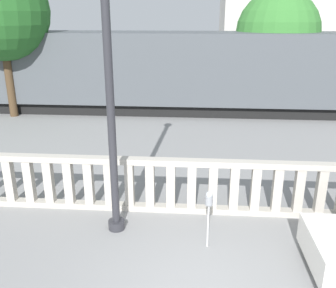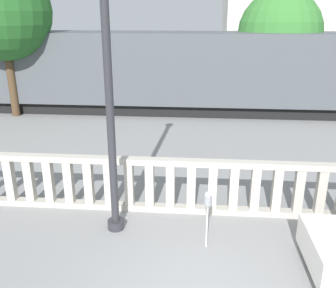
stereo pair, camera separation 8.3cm
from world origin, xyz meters
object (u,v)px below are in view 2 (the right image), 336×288
parking_meter (208,204)px  lamppost (109,92)px  tree_left (279,33)px  tree_right (2,12)px  train_near (112,70)px

parking_meter → lamppost: bearing=165.5°
tree_left → lamppost: bearing=-114.9°
tree_right → lamppost: bearing=-53.6°
train_near → tree_right: size_ratio=4.19×
parking_meter → tree_left: tree_left is taller
train_near → tree_right: tree_right is taller
parking_meter → tree_right: tree_right is taller
parking_meter → tree_left: 12.87m
tree_left → tree_right: 12.39m
tree_left → parking_meter: bearing=-105.8°
lamppost → tree_right: size_ratio=0.91×
parking_meter → tree_right: 13.42m
train_near → tree_right: (-4.28, -1.43, 2.62)m
parking_meter → tree_right: (-8.68, 9.59, 3.57)m
lamppost → train_near: (-2.42, 10.51, -1.12)m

